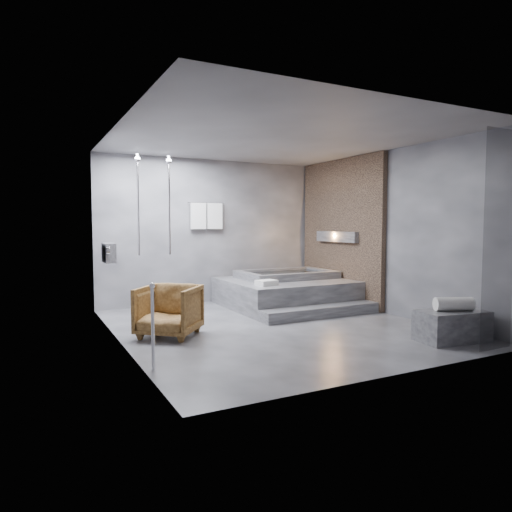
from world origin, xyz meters
TOP-DOWN VIEW (x-y plane):
  - room at (0.40, 0.24)m, footprint 5.00×5.04m
  - tub_deck at (1.05, 1.45)m, footprint 2.20×2.00m
  - tub_step at (1.05, 0.27)m, footprint 2.20×0.36m
  - concrete_bench at (1.67, -1.81)m, footprint 0.96×0.62m
  - driftwood_chair at (-1.58, 0.15)m, footprint 1.08×1.08m
  - rolled_towel at (1.68, -1.83)m, footprint 0.53×0.36m
  - deck_towel at (0.34, 0.88)m, footprint 0.37×0.30m

SIDE VIEW (x-z plane):
  - tub_step at x=1.05m, z-range 0.00..0.18m
  - concrete_bench at x=1.67m, z-range 0.00..0.41m
  - tub_deck at x=1.05m, z-range 0.00..0.50m
  - driftwood_chair at x=-1.58m, z-range 0.00..0.71m
  - rolled_towel at x=1.68m, z-range 0.41..0.59m
  - deck_towel at x=0.34m, z-range 0.50..0.59m
  - room at x=0.40m, z-range 0.32..3.14m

